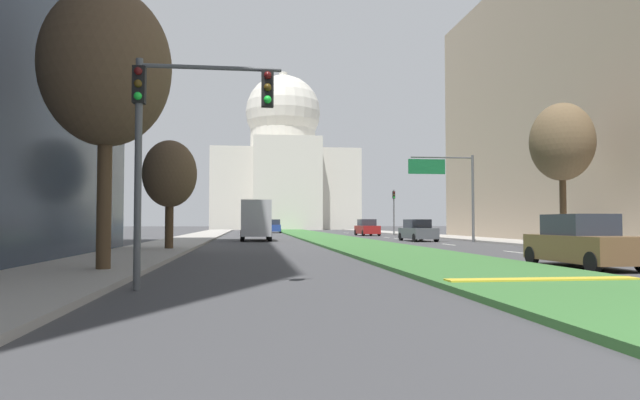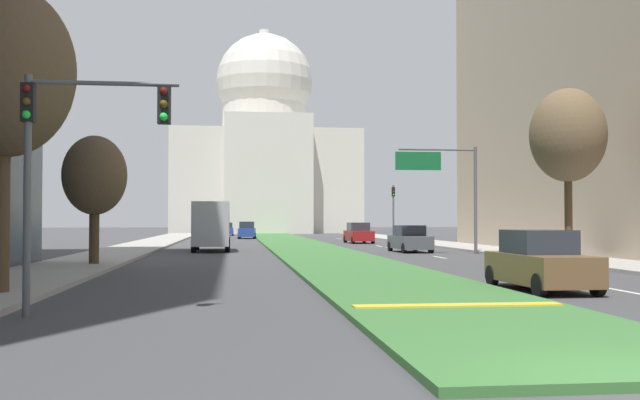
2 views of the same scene
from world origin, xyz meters
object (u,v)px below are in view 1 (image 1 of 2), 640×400
object	(u,v)px
street_tree_right_mid	(562,143)
sedan_far_horizon	(274,227)
traffic_light_near_left	(177,121)
street_tree_left_near	(106,68)
street_tree_left_mid	(170,175)
sedan_distant	(367,228)
sedan_very_far	(255,226)
box_truck_delivery	(256,220)
overhead_guide_sign	(450,180)
traffic_light_far_right	(394,206)
capitol_building	(283,170)
sedan_lead_stopped	(582,243)
sedan_midblock	(418,231)

from	to	relation	value
street_tree_right_mid	sedan_far_horizon	size ratio (longest dim) A/B	1.81
traffic_light_near_left	street_tree_left_near	size ratio (longest dim) A/B	0.62
street_tree_left_mid	sedan_distant	xyz separation A→B (m)	(16.94, 30.16, -3.13)
street_tree_left_near	sedan_very_far	size ratio (longest dim) A/B	1.83
sedan_far_horizon	traffic_light_near_left	bearing A→B (deg)	-94.48
street_tree_right_mid	box_truck_delivery	bearing A→B (deg)	137.88
sedan_distant	box_truck_delivery	world-z (taller)	box_truck_delivery
traffic_light_near_left	sedan_distant	distance (m)	49.08
overhead_guide_sign	box_truck_delivery	xyz separation A→B (m)	(-14.22, 5.44, -2.94)
overhead_guide_sign	sedan_very_far	bearing A→B (deg)	104.67
traffic_light_far_right	sedan_distant	distance (m)	4.67
street_tree_left_mid	sedan_far_horizon	xyz separation A→B (m)	(7.51, 47.05, -3.12)
street_tree_left_near	sedan_very_far	bearing A→B (deg)	86.11
street_tree_left_mid	street_tree_right_mid	bearing A→B (deg)	-0.39
capitol_building	sedan_lead_stopped	bearing A→B (deg)	-87.73
sedan_lead_stopped	sedan_midblock	xyz separation A→B (m)	(2.21, 24.98, -0.02)
sedan_distant	traffic_light_near_left	bearing A→B (deg)	-107.13
traffic_light_far_right	street_tree_left_near	world-z (taller)	street_tree_left_near
traffic_light_near_left	overhead_guide_sign	world-z (taller)	overhead_guide_sign
street_tree_left_near	sedan_lead_stopped	distance (m)	15.95
traffic_light_far_right	overhead_guide_sign	bearing A→B (deg)	-94.18
street_tree_left_near	sedan_very_far	xyz separation A→B (m)	(5.12, 75.23, -5.25)
traffic_light_near_left	street_tree_right_mid	world-z (taller)	street_tree_right_mid
overhead_guide_sign	sedan_very_far	distance (m)	54.64
overhead_guide_sign	street_tree_right_mid	xyz separation A→B (m)	(2.91, -10.05, 1.41)
traffic_light_near_left	street_tree_left_near	bearing A→B (deg)	122.50
traffic_light_near_left	street_tree_left_mid	xyz separation A→B (m)	(-2.51, 16.66, 0.18)
sedan_midblock	box_truck_delivery	bearing A→B (deg)	167.55
street_tree_left_near	street_tree_left_mid	distance (m)	12.76
capitol_building	sedan_far_horizon	size ratio (longest dim) A/B	7.31
street_tree_left_near	sedan_distant	xyz separation A→B (m)	(17.01, 42.76, -5.20)
sedan_midblock	sedan_very_far	world-z (taller)	sedan_midblock
sedan_far_horizon	sedan_distant	bearing A→B (deg)	-60.80
box_truck_delivery	capitol_building	bearing A→B (deg)	84.87
overhead_guide_sign	sedan_midblock	size ratio (longest dim) A/B	1.53
sedan_distant	box_truck_delivery	bearing A→B (deg)	-129.73
traffic_light_far_right	box_truck_delivery	bearing A→B (deg)	-133.60
street_tree_left_mid	sedan_distant	distance (m)	34.74
overhead_guide_sign	box_truck_delivery	world-z (taller)	overhead_guide_sign
capitol_building	box_truck_delivery	size ratio (longest dim) A/B	5.25
street_tree_left_mid	sedan_very_far	distance (m)	62.92
street_tree_left_near	sedan_lead_stopped	world-z (taller)	street_tree_left_near
street_tree_left_mid	sedan_midblock	xyz separation A→B (m)	(17.22, 12.57, -3.17)
capitol_building	box_truck_delivery	bearing A→B (deg)	-95.13
street_tree_right_mid	sedan_midblock	bearing A→B (deg)	109.67
street_tree_left_mid	overhead_guide_sign	bearing A→B (deg)	27.71
street_tree_left_mid	sedan_lead_stopped	size ratio (longest dim) A/B	1.32
sedan_distant	sedan_very_far	world-z (taller)	sedan_distant
sedan_distant	overhead_guide_sign	bearing A→B (deg)	-84.62
traffic_light_near_left	box_truck_delivery	xyz separation A→B (m)	(2.11, 32.00, -2.12)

